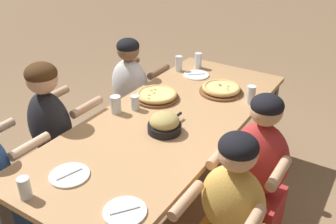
% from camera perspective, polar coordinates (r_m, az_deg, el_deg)
% --- Properties ---
extents(ground_plane, '(18.00, 18.00, 0.00)m').
position_cam_1_polar(ground_plane, '(3.07, 0.00, -13.50)').
color(ground_plane, '#896B4C').
rests_on(ground_plane, ground).
extents(dining_table, '(2.31, 0.94, 0.77)m').
position_cam_1_polar(dining_table, '(2.65, 0.00, -2.35)').
color(dining_table, tan).
rests_on(dining_table, ground).
extents(pizza_board_main, '(0.34, 0.34, 0.06)m').
position_cam_1_polar(pizza_board_main, '(3.00, 8.08, 3.48)').
color(pizza_board_main, brown).
rests_on(pizza_board_main, dining_table).
extents(pizza_board_second, '(0.34, 0.34, 0.05)m').
position_cam_1_polar(pizza_board_second, '(2.88, -1.75, 2.55)').
color(pizza_board_second, brown).
rests_on(pizza_board_second, dining_table).
extents(skillet_bowl, '(0.32, 0.22, 0.13)m').
position_cam_1_polar(skillet_bowl, '(2.44, -0.53, -1.79)').
color(skillet_bowl, black).
rests_on(skillet_bowl, dining_table).
extents(empty_plate_a, '(0.21, 0.21, 0.02)m').
position_cam_1_polar(empty_plate_a, '(1.88, -6.60, -14.84)').
color(empty_plate_a, white).
rests_on(empty_plate_a, dining_table).
extents(empty_plate_b, '(0.22, 0.22, 0.02)m').
position_cam_1_polar(empty_plate_b, '(2.15, -14.79, -9.29)').
color(empty_plate_b, white).
rests_on(empty_plate_b, dining_table).
extents(empty_plate_c, '(0.22, 0.22, 0.02)m').
position_cam_1_polar(empty_plate_c, '(3.31, 4.31, 5.64)').
color(empty_plate_c, white).
rests_on(empty_plate_c, dining_table).
extents(drinking_glass_a, '(0.06, 0.06, 0.11)m').
position_cam_1_polar(drinking_glass_a, '(2.72, -5.06, 1.44)').
color(drinking_glass_a, silver).
rests_on(drinking_glass_a, dining_table).
extents(drinking_glass_b, '(0.07, 0.07, 0.14)m').
position_cam_1_polar(drinking_glass_b, '(2.87, 12.51, 2.47)').
color(drinking_glass_b, silver).
rests_on(drinking_glass_b, dining_table).
extents(drinking_glass_c, '(0.07, 0.07, 0.14)m').
position_cam_1_polar(drinking_glass_c, '(3.46, 4.63, 7.83)').
color(drinking_glass_c, silver).
rests_on(drinking_glass_c, dining_table).
extents(drinking_glass_d, '(0.06, 0.06, 0.14)m').
position_cam_1_polar(drinking_glass_d, '(3.38, 1.64, 7.25)').
color(drinking_glass_d, silver).
rests_on(drinking_glass_d, dining_table).
extents(drinking_glass_e, '(0.08, 0.08, 0.13)m').
position_cam_1_polar(drinking_glass_e, '(2.69, -7.94, 0.96)').
color(drinking_glass_e, silver).
rests_on(drinking_glass_e, dining_table).
extents(drinking_glass_f, '(0.06, 0.06, 0.12)m').
position_cam_1_polar(drinking_glass_f, '(2.05, -20.97, -10.93)').
color(drinking_glass_f, silver).
rests_on(drinking_glass_f, dining_table).
extents(diner_far_midright, '(0.51, 0.40, 1.10)m').
position_cam_1_polar(diner_far_midright, '(3.43, -5.63, 1.54)').
color(diner_far_midright, silver).
rests_on(diner_far_midright, ground).
extents(diner_far_midleft, '(0.51, 0.40, 1.19)m').
position_cam_1_polar(diner_far_midleft, '(2.84, -17.02, -4.77)').
color(diner_far_midleft, '#232328').
rests_on(diner_far_midleft, ground).
extents(diner_near_center, '(0.51, 0.40, 1.15)m').
position_cam_1_polar(diner_near_center, '(2.48, 13.26, -10.54)').
color(diner_near_center, '#B22D2D').
rests_on(diner_near_center, ground).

